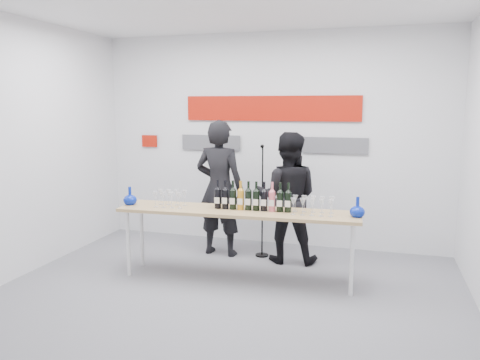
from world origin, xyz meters
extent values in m
plane|color=slate|center=(0.00, 0.00, 0.00)|extent=(5.00, 5.00, 0.00)
cube|color=silver|center=(0.00, 2.00, 1.50)|extent=(5.00, 0.04, 3.00)
cube|color=#AA1507|center=(0.00, 1.97, 1.95)|extent=(2.50, 0.02, 0.35)
cube|color=#59595E|center=(-0.90, 1.97, 1.45)|extent=(0.90, 0.02, 0.22)
cube|color=#59595E|center=(0.90, 1.97, 1.45)|extent=(0.90, 0.02, 0.22)
cube|color=#AA1507|center=(-1.90, 1.97, 1.45)|extent=(0.25, 0.02, 0.18)
cube|color=tan|center=(-0.02, 0.44, 0.80)|extent=(2.76, 0.68, 0.04)
cylinder|color=silver|center=(-1.29, 0.19, 0.39)|extent=(0.05, 0.05, 0.79)
cylinder|color=silver|center=(1.26, 0.32, 0.39)|extent=(0.05, 0.05, 0.79)
cylinder|color=silver|center=(-1.31, 0.56, 0.39)|extent=(0.05, 0.05, 0.79)
cylinder|color=silver|center=(1.25, 0.69, 0.39)|extent=(0.05, 0.05, 0.79)
imported|color=black|center=(-0.52, 1.27, 0.90)|extent=(0.68, 0.47, 1.81)
imported|color=black|center=(0.39, 1.25, 0.83)|extent=(0.87, 0.71, 1.67)
cylinder|color=black|center=(0.04, 1.35, 0.01)|extent=(0.17, 0.17, 0.02)
cylinder|color=black|center=(0.04, 1.35, 0.73)|extent=(0.02, 0.02, 1.45)
sphere|color=black|center=(0.04, 1.32, 1.47)|extent=(0.05, 0.05, 0.05)
camera|label=1|loc=(1.48, -4.51, 1.99)|focal=35.00mm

